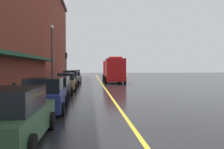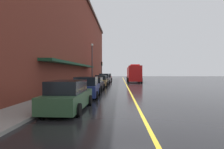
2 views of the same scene
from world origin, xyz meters
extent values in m
plane|color=black|center=(0.00, 25.00, 0.00)|extent=(112.00, 112.00, 0.00)
cube|color=gray|center=(-6.20, 25.00, 0.07)|extent=(2.40, 70.00, 0.15)
cube|color=gold|center=(0.00, 25.00, 0.00)|extent=(0.16, 70.00, 0.01)
cube|color=maroon|center=(-11.87, 24.00, 8.13)|extent=(8.94, 64.00, 16.26)
cube|color=#19472D|center=(-6.85, 16.00, 3.10)|extent=(1.20, 22.40, 0.24)
cube|color=#2D5133|center=(-3.95, 1.15, 0.58)|extent=(1.91, 4.80, 0.82)
cube|color=black|center=(-3.96, 0.92, 1.32)|extent=(1.68, 2.65, 0.67)
cylinder|color=black|center=(-3.01, 2.61, 0.32)|extent=(0.23, 0.64, 0.64)
cylinder|color=black|center=(-3.06, -0.34, 0.32)|extent=(0.23, 0.64, 0.64)
cube|color=navy|center=(-3.88, 6.41, 0.60)|extent=(2.03, 4.35, 0.85)
cube|color=black|center=(-3.87, 6.19, 1.37)|extent=(1.77, 2.42, 0.69)
cylinder|color=black|center=(-4.88, 7.70, 0.32)|extent=(0.24, 0.65, 0.64)
cylinder|color=black|center=(-2.98, 7.77, 0.32)|extent=(0.24, 0.65, 0.64)
cylinder|color=black|center=(-4.78, 5.04, 0.32)|extent=(0.24, 0.65, 0.64)
cylinder|color=black|center=(-2.88, 5.11, 0.32)|extent=(0.24, 0.65, 0.64)
cube|color=black|center=(-3.99, 12.17, 0.55)|extent=(1.86, 4.68, 0.74)
cube|color=black|center=(-3.99, 11.94, 1.22)|extent=(1.66, 2.58, 0.61)
cylinder|color=black|center=(-4.88, 13.63, 0.32)|extent=(0.23, 0.64, 0.64)
cylinder|color=black|center=(-3.06, 13.60, 0.32)|extent=(0.23, 0.64, 0.64)
cylinder|color=black|center=(-4.92, 10.74, 0.32)|extent=(0.23, 0.64, 0.64)
cylinder|color=black|center=(-3.10, 10.71, 0.32)|extent=(0.23, 0.64, 0.64)
cube|color=#A5844C|center=(-3.88, 18.28, 0.58)|extent=(1.85, 4.66, 0.81)
cube|color=black|center=(-3.88, 18.05, 1.31)|extent=(1.61, 2.58, 0.66)
cylinder|color=black|center=(-4.79, 19.68, 0.32)|extent=(0.24, 0.65, 0.64)
cylinder|color=black|center=(-3.07, 19.73, 0.32)|extent=(0.24, 0.65, 0.64)
cylinder|color=black|center=(-4.70, 16.82, 0.32)|extent=(0.24, 0.65, 0.64)
cylinder|color=black|center=(-2.98, 16.88, 0.32)|extent=(0.24, 0.65, 0.64)
cube|color=#595B60|center=(-3.88, 23.65, 0.63)|extent=(1.79, 4.52, 0.90)
cube|color=black|center=(-3.87, 23.43, 1.45)|extent=(1.59, 2.50, 0.74)
cylinder|color=black|center=(-4.77, 25.03, 0.32)|extent=(0.23, 0.64, 0.64)
cylinder|color=black|center=(-3.03, 25.06, 0.32)|extent=(0.23, 0.64, 0.64)
cylinder|color=black|center=(-4.72, 22.25, 0.32)|extent=(0.23, 0.64, 0.64)
cylinder|color=black|center=(-2.98, 22.28, 0.32)|extent=(0.23, 0.64, 0.64)
cube|color=silver|center=(-3.85, 29.88, 0.55)|extent=(2.06, 4.83, 0.76)
cube|color=black|center=(-3.84, 29.65, 1.24)|extent=(1.80, 2.68, 0.62)
cylinder|color=black|center=(-4.86, 31.33, 0.32)|extent=(0.24, 0.65, 0.64)
cylinder|color=black|center=(-2.95, 31.40, 0.32)|extent=(0.24, 0.65, 0.64)
cylinder|color=black|center=(-4.76, 28.37, 0.32)|extent=(0.24, 0.65, 0.64)
cylinder|color=black|center=(-2.84, 28.44, 0.32)|extent=(0.24, 0.65, 0.64)
cube|color=maroon|center=(-4.04, 36.32, 0.59)|extent=(1.93, 4.55, 0.83)
cube|color=black|center=(-4.04, 36.09, 1.35)|extent=(1.70, 2.52, 0.68)
cylinder|color=black|center=(-5.00, 37.69, 0.32)|extent=(0.24, 0.65, 0.64)
cylinder|color=black|center=(-3.16, 37.74, 0.32)|extent=(0.24, 0.65, 0.64)
cylinder|color=black|center=(-4.93, 34.90, 0.32)|extent=(0.24, 0.65, 0.64)
cylinder|color=black|center=(-3.08, 34.95, 0.32)|extent=(0.24, 0.65, 0.64)
cube|color=red|center=(1.84, 26.41, 1.81)|extent=(2.53, 2.60, 3.03)
cube|color=red|center=(1.88, 31.20, 1.69)|extent=(2.56, 6.28, 2.78)
cube|color=red|center=(1.84, 26.41, 3.45)|extent=(1.77, 0.61, 0.24)
cylinder|color=black|center=(3.12, 26.49, 0.50)|extent=(0.31, 1.00, 1.00)
cylinder|color=black|center=(0.57, 26.51, 0.50)|extent=(0.31, 1.00, 1.00)
cylinder|color=black|center=(3.15, 30.41, 0.50)|extent=(0.31, 1.00, 1.00)
cylinder|color=black|center=(0.60, 30.42, 0.50)|extent=(0.31, 1.00, 1.00)
cylinder|color=black|center=(3.16, 32.94, 0.50)|extent=(0.31, 1.00, 1.00)
cylinder|color=black|center=(0.62, 32.96, 0.50)|extent=(0.31, 1.00, 1.00)
cylinder|color=#4C4C51|center=(-5.35, 6.20, 0.68)|extent=(0.07, 0.07, 1.05)
cube|color=black|center=(-5.35, 6.20, 1.34)|extent=(0.14, 0.18, 0.28)
cylinder|color=#4C4C51|center=(-5.35, 34.41, 0.68)|extent=(0.07, 0.07, 1.05)
cube|color=black|center=(-5.35, 34.41, 1.34)|extent=(0.14, 0.18, 0.28)
cylinder|color=#4C4C51|center=(-5.35, 12.66, 0.68)|extent=(0.07, 0.07, 1.05)
cube|color=black|center=(-5.35, 12.66, 1.34)|extent=(0.14, 0.18, 0.28)
cylinder|color=#33383D|center=(-5.95, 22.98, 3.40)|extent=(0.18, 0.18, 6.50)
sphere|color=white|center=(-5.95, 22.98, 6.87)|extent=(0.44, 0.44, 0.44)
cylinder|color=#232326|center=(-5.30, 33.51, 1.85)|extent=(0.14, 0.14, 3.40)
cube|color=black|center=(-5.30, 33.51, 4.00)|extent=(0.28, 0.36, 0.90)
sphere|color=red|center=(-5.14, 33.51, 4.30)|extent=(0.16, 0.16, 0.16)
sphere|color=gold|center=(-5.14, 33.51, 4.00)|extent=(0.16, 0.16, 0.16)
sphere|color=green|center=(-5.14, 33.51, 3.70)|extent=(0.16, 0.16, 0.16)
camera|label=1|loc=(-1.61, -6.58, 2.30)|focal=39.97mm
camera|label=2|loc=(-1.09, -8.97, 2.14)|focal=29.41mm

